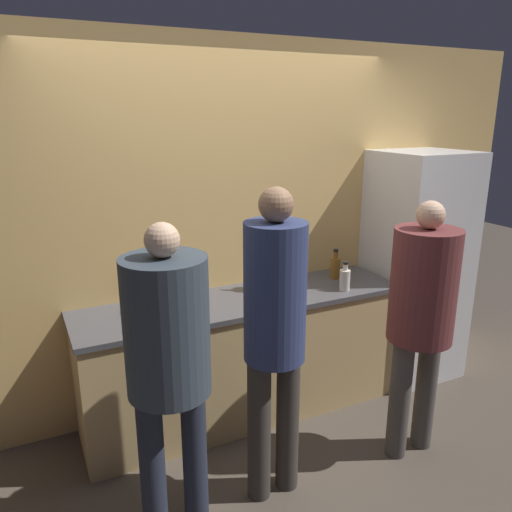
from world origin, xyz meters
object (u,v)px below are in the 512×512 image
Objects in this scene: utensil_crock at (253,281)px; cup_yellow at (159,318)px; person_left at (168,350)px; person_center at (275,325)px; fruit_bowl at (157,303)px; person_right at (422,306)px; bottle_clear at (345,279)px; refrigerator at (415,266)px; bottle_amber at (335,267)px.

cup_yellow is (-0.77, -0.30, -0.02)m from utensil_crock.
person_center reaches higher than person_left.
person_center is 0.96m from utensil_crock.
fruit_bowl is (-0.40, 0.83, -0.10)m from person_center.
person_right reaches higher than utensil_crock.
fruit_bowl reaches higher than cup_yellow.
bottle_clear is at bearing 34.50° from person_center.
person_right is (0.96, -0.06, -0.04)m from person_center.
refrigerator is at bearing 4.07° from cup_yellow.
person_right is at bearing -33.24° from fruit_bowl.
person_left is 1.76m from bottle_amber.
refrigerator reaches higher than bottle_amber.
utensil_crock is at bearing 123.66° from person_right.
person_right is at bearing -91.33° from bottle_amber.
person_left is at bearing -161.95° from refrigerator.
fruit_bowl is (-2.10, 0.07, 0.02)m from refrigerator.
refrigerator is 2.38m from person_left.
refrigerator is 1.12× the size of person_right.
bottle_clear is (0.89, 0.61, -0.07)m from person_center.
person_center reaches higher than bottle_amber.
refrigerator is 1.11m from person_right.
cup_yellow is (-1.35, -0.01, -0.04)m from bottle_clear.
person_left is 1.00× the size of person_right.
person_left reaches higher than cup_yellow.
refrigerator is at bearing 18.05° from person_left.
bottle_clear is (-0.80, -0.15, 0.06)m from refrigerator.
cup_yellow is at bearing 126.98° from person_center.
refrigerator is at bearing 10.47° from bottle_clear.
utensil_crock is (-1.38, 0.15, 0.04)m from refrigerator.
refrigerator is 2.16m from cup_yellow.
person_center is 1.08m from bottle_clear.
refrigerator reaches higher than utensil_crock.
bottle_amber is at bearing 70.27° from bottle_clear.
bottle_clear is at bearing -169.53° from refrigerator.
bottle_amber is at bearing 41.27° from person_center.
person_right is 0.68m from bottle_clear.
fruit_bowl is 1.39m from bottle_amber.
person_left is (-2.26, -0.74, 0.10)m from refrigerator.
fruit_bowl is at bearing 178.12° from refrigerator.
refrigerator is 8.63× the size of bottle_clear.
person_right is at bearing -84.31° from bottle_clear.
person_left is at bearing 177.60° from person_center.
bottle_clear is at bearing -109.73° from bottle_amber.
fruit_bowl is at bearing -173.81° from utensil_crock.
person_right is at bearing -131.68° from refrigerator.
person_left is 0.57m from person_center.
fruit_bowl is 1.48× the size of bottle_clear.
person_center is at bearing -2.40° from person_left.
person_center is at bearing -64.03° from fruit_bowl.
bottle_clear is at bearing 0.21° from cup_yellow.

